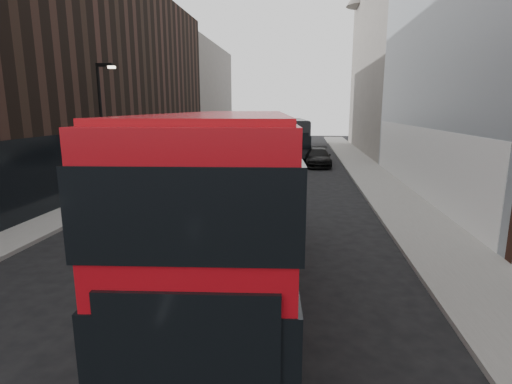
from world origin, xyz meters
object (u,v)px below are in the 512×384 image
(red_bus, at_px, (233,195))
(car_b, at_px, (281,188))
(grey_bus, at_px, (291,136))
(car_c, at_px, (318,157))
(car_a, at_px, (266,188))
(street_lamp, at_px, (103,120))

(red_bus, bearing_deg, car_b, 82.16)
(grey_bus, relative_size, car_c, 2.27)
(car_c, bearing_deg, car_b, -101.36)
(red_bus, height_order, grey_bus, red_bus)
(red_bus, relative_size, car_c, 2.30)
(red_bus, height_order, car_c, red_bus)
(car_a, height_order, car_c, car_c)
(car_c, bearing_deg, grey_bus, 108.05)
(street_lamp, xyz_separation_m, car_b, (9.68, 0.31, -3.55))
(street_lamp, bearing_deg, car_c, 47.77)
(car_a, bearing_deg, street_lamp, 176.44)
(street_lamp, distance_m, grey_bus, 22.79)
(car_c, bearing_deg, street_lamp, -133.13)
(car_b, relative_size, car_c, 0.75)
(grey_bus, distance_m, car_c, 7.78)
(car_b, bearing_deg, car_a, -173.41)
(street_lamp, relative_size, car_b, 1.82)
(car_b, xyz_separation_m, car_c, (2.40, 12.99, 0.11))
(red_bus, distance_m, car_b, 11.31)
(street_lamp, bearing_deg, grey_bus, 65.02)
(car_c, bearing_deg, red_bus, -98.13)
(grey_bus, distance_m, car_a, 20.50)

